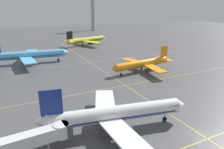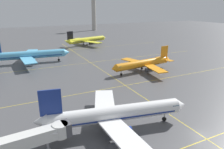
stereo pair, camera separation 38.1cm
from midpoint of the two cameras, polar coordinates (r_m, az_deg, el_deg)
The scene contains 8 objects.
ground_plane at distance 56.74m, azimuth 22.86°, elevation -14.73°, with size 600.00×600.00×0.00m, color #4C4C4F.
airliner_front_gate at distance 52.78m, azimuth 0.89°, elevation -10.55°, with size 38.66×32.89×12.06m.
airliner_second_row at distance 99.73m, azimuth 8.52°, elevation 2.94°, with size 34.40×29.54×10.69m.
airliner_third_row at distance 120.87m, azimuth -21.22°, elevation 4.95°, with size 41.49×35.49×12.90m.
airliner_far_left_stand at distance 167.28m, azimuth -6.81°, elevation 9.25°, with size 36.87×31.40×11.60m.
taxiway_markings at distance 98.13m, azimuth -1.81°, elevation 0.67°, with size 141.12×169.08×0.01m.
jet_bridge at distance 46.87m, azimuth -22.39°, elevation -16.21°, with size 21.92×4.63×5.58m.
control_tower at distance 268.72m, azimuth -4.92°, elevation 17.02°, with size 8.82×8.82×42.68m.
Camera 2 is at (-38.10, -29.87, 29.46)m, focal length 33.88 mm.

